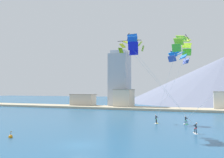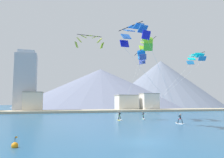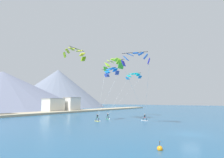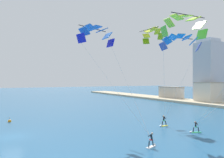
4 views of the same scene
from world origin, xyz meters
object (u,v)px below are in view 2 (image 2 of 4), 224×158
(kitesurfer_near_trail, at_px, (120,118))
(parafoil_kite_near_trail, at_px, (146,45))
(parafoil_kite_near_lead, at_px, (196,57))
(parafoil_kite_mid_center, at_px, (134,33))
(parafoil_kite_distant_low_drift, at_px, (141,55))
(race_marker_buoy, at_px, (15,146))
(kitesurfer_mid_center, at_px, (179,121))
(kitesurfer_near_lead, at_px, (143,117))
(parafoil_kite_distant_high_outer, at_px, (89,40))

(kitesurfer_near_trail, height_order, parafoil_kite_near_trail, parafoil_kite_near_trail)
(parafoil_kite_near_trail, bearing_deg, parafoil_kite_near_lead, 1.73)
(parafoil_kite_near_lead, xyz_separation_m, parafoil_kite_mid_center, (-18.70, -10.72, 0.66))
(parafoil_kite_distant_low_drift, height_order, race_marker_buoy, parafoil_kite_distant_low_drift)
(kitesurfer_mid_center, relative_size, parafoil_kite_near_lead, 0.14)
(kitesurfer_near_trail, distance_m, parafoil_kite_distant_low_drift, 13.26)
(kitesurfer_mid_center, relative_size, race_marker_buoy, 1.74)
(kitesurfer_near_lead, height_order, kitesurfer_mid_center, kitesurfer_mid_center)
(kitesurfer_near_lead, distance_m, kitesurfer_near_trail, 5.50)
(parafoil_kite_near_lead, distance_m, parafoil_kite_distant_high_outer, 23.56)
(kitesurfer_near_trail, distance_m, parafoil_kite_near_lead, 21.61)
(parafoil_kite_near_lead, relative_size, parafoil_kite_mid_center, 0.94)
(kitesurfer_near_lead, height_order, parafoil_kite_distant_low_drift, parafoil_kite_distant_low_drift)
(kitesurfer_near_lead, distance_m, parafoil_kite_distant_low_drift, 12.75)
(parafoil_kite_near_lead, distance_m, race_marker_buoy, 41.43)
(kitesurfer_near_lead, bearing_deg, parafoil_kite_near_lead, -6.97)
(kitesurfer_mid_center, height_order, parafoil_kite_near_lead, parafoil_kite_near_lead)
(parafoil_kite_near_trail, distance_m, parafoil_kite_distant_high_outer, 11.63)
(kitesurfer_near_lead, height_order, parafoil_kite_near_trail, parafoil_kite_near_trail)
(kitesurfer_mid_center, relative_size, parafoil_kite_distant_high_outer, 0.30)
(parafoil_kite_mid_center, xyz_separation_m, parafoil_kite_distant_high_outer, (-4.48, 13.66, 2.33))
(parafoil_kite_near_trail, bearing_deg, race_marker_buoy, -135.95)
(kitesurfer_near_lead, bearing_deg, kitesurfer_near_trail, -170.41)
(parafoil_kite_distant_low_drift, bearing_deg, kitesurfer_mid_center, -67.23)
(kitesurfer_mid_center, distance_m, race_marker_buoy, 26.81)
(kitesurfer_near_trail, distance_m, parafoil_kite_near_trail, 15.61)
(kitesurfer_near_lead, bearing_deg, kitesurfer_mid_center, -76.67)
(parafoil_kite_distant_high_outer, height_order, parafoil_kite_distant_low_drift, parafoil_kite_distant_high_outer)
(kitesurfer_mid_center, distance_m, parafoil_kite_mid_center, 16.43)
(kitesurfer_near_trail, bearing_deg, kitesurfer_near_lead, 9.59)
(kitesurfer_near_lead, distance_m, kitesurfer_mid_center, 9.78)
(parafoil_kite_distant_high_outer, bearing_deg, kitesurfer_near_lead, -7.50)
(kitesurfer_near_trail, xyz_separation_m, parafoil_kite_mid_center, (-1.29, -11.27, 13.45))
(kitesurfer_near_trail, bearing_deg, parafoil_kite_distant_low_drift, -9.79)
(parafoil_kite_near_lead, relative_size, parafoil_kite_distant_high_outer, 2.19)
(parafoil_kite_near_lead, bearing_deg, parafoil_kite_distant_low_drift, -179.09)
(kitesurfer_mid_center, bearing_deg, parafoil_kite_near_lead, 39.61)
(parafoil_kite_distant_low_drift, distance_m, race_marker_buoy, 31.67)
(kitesurfer_mid_center, distance_m, parafoil_kite_distant_high_outer, 23.51)
(parafoil_kite_near_lead, bearing_deg, kitesurfer_mid_center, -140.39)
(parafoil_kite_mid_center, bearing_deg, parafoil_kite_distant_low_drift, 61.64)
(kitesurfer_near_trail, bearing_deg, parafoil_kite_mid_center, -96.53)
(parafoil_kite_near_trail, distance_m, race_marker_buoy, 33.10)
(kitesurfer_mid_center, relative_size, parafoil_kite_distant_low_drift, 0.30)
(kitesurfer_near_lead, height_order, kitesurfer_near_trail, kitesurfer_near_trail)
(race_marker_buoy, bearing_deg, parafoil_kite_distant_high_outer, 67.01)
(kitesurfer_near_lead, height_order, race_marker_buoy, kitesurfer_near_lead)
(kitesurfer_near_trail, xyz_separation_m, parafoil_kite_distant_high_outer, (-5.77, 2.39, 15.78))
(parafoil_kite_near_lead, distance_m, parafoil_kite_mid_center, 21.56)
(parafoil_kite_distant_low_drift, bearing_deg, race_marker_buoy, -134.45)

